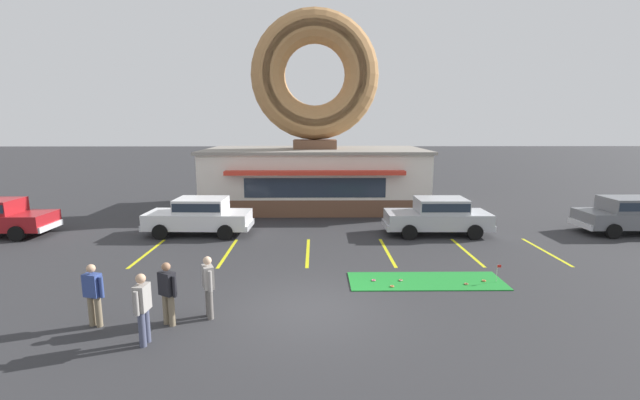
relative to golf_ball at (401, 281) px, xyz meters
The scene contains 24 objects.
ground_plane 3.34m from the golf_ball, 145.81° to the right, with size 160.00×160.00×0.00m, color #2D2D30.
donut_shop_building 12.89m from the golf_ball, 102.25° to the left, with size 12.30×6.75×10.96m.
putting_mat 0.79m from the golf_ball, ahead, with size 4.71×1.55×0.03m, color #1E842D.
mini_donut_near_left 0.56m from the golf_ball, 128.93° to the right, with size 0.13×0.13×0.04m, color #D17F47.
mini_donut_near_right 0.06m from the golf_ball, 86.30° to the left, with size 0.13×0.13×0.04m, color #A5724C.
mini_donut_mid_left 1.93m from the golf_ball, ahead, with size 0.13×0.13×0.04m, color #A5724C.
mini_donut_mid_centre 0.83m from the golf_ball, behind, with size 0.13×0.13×0.04m, color #D8667F.
mini_donut_mid_right 2.54m from the golf_ball, ahead, with size 0.13×0.13×0.04m, color #D17F47.
golf_ball is the anchor object (origin of this frame).
putting_flag_pin 2.95m from the golf_ball, ahead, with size 0.13×0.01×0.55m.
car_white 9.65m from the golf_ball, 142.58° to the left, with size 4.62×2.10×1.60m.
car_silver 6.39m from the golf_ball, 64.46° to the left, with size 4.58×2.02×1.60m.
car_grey 12.66m from the golf_ball, 27.36° to the left, with size 4.57×2.00×1.60m.
pedestrian_blue_sweater_man 6.75m from the golf_ball, 156.25° to the right, with size 0.52×0.40×1.56m.
pedestrian_hooded_kid 8.37m from the golf_ball, 160.77° to the right, with size 0.58×0.34×1.54m.
pedestrian_leather_jacket_man 5.80m from the golf_ball, 156.19° to the right, with size 0.37×0.55×1.58m.
pedestrian_clipboard_woman 7.36m from the golf_ball, 150.30° to the right, with size 0.27×0.59×1.62m.
trash_bin 9.80m from the golf_ball, 64.47° to the left, with size 0.57×0.57×0.97m.
parking_stripe_far_left 9.43m from the golf_ball, 160.65° to the left, with size 0.12×3.60×0.01m, color yellow.
parking_stripe_left 6.67m from the golf_ball, 152.08° to the left, with size 0.12×3.60×0.01m, color yellow.
parking_stripe_mid_left 4.26m from the golf_ball, 132.83° to the left, with size 0.12×3.60×0.01m, color yellow.
parking_stripe_centre 3.13m from the golf_ball, 88.10° to the left, with size 0.12×3.60×0.01m, color yellow.
parking_stripe_mid_right 4.40m from the golf_ball, 45.20° to the left, with size 0.12×3.60×0.01m, color yellow.
parking_stripe_right 6.86m from the golf_ball, 27.11° to the left, with size 0.12×3.60×0.01m, color yellow.
Camera 1 is at (0.14, -10.48, 4.79)m, focal length 24.00 mm.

